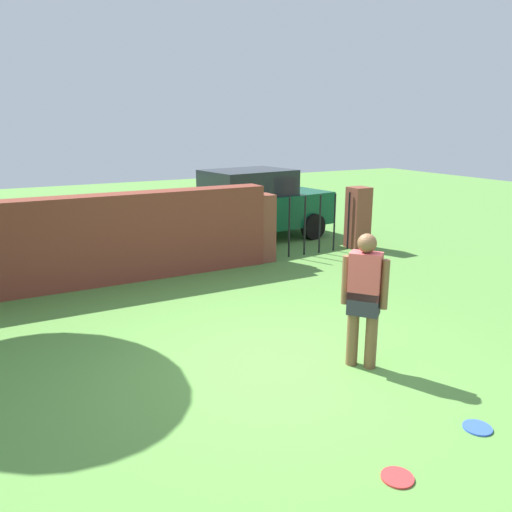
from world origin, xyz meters
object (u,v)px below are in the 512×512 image
object	(u,v)px
person	(364,295)
car	(248,206)
frisbee_blue	(477,428)
frisbee_red	(397,478)

from	to	relation	value
person	car	world-z (taller)	car
person	car	distance (m)	6.89
car	frisbee_blue	size ratio (longest dim) A/B	16.26
car	frisbee_red	size ratio (longest dim) A/B	16.26
car	frisbee_red	bearing A→B (deg)	62.91
person	frisbee_red	distance (m)	2.21
person	frisbee_blue	world-z (taller)	person
person	frisbee_blue	xyz separation A→B (m)	(0.14, -1.56, -0.89)
person	frisbee_red	size ratio (longest dim) A/B	6.00
car	frisbee_red	world-z (taller)	car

